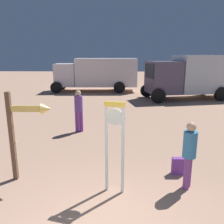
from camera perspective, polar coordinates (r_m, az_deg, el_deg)
standing_clock at (r=4.96m, az=0.69°, el=-6.54°), size 0.44×0.19×2.03m
arrow_sign at (r=5.75m, az=-20.36°, el=-2.73°), size 1.03×0.25×2.15m
person_near_clock at (r=5.49m, az=18.33°, el=-9.26°), size 0.30×0.30×1.55m
backpack at (r=6.30m, az=15.80°, el=-12.57°), size 0.31×0.19×0.44m
person_distant at (r=9.12m, az=-8.13°, el=0.76°), size 0.32×0.32×1.65m
box_truck_near at (r=17.03m, az=19.44°, el=8.49°), size 6.70×3.62×2.94m
box_truck_far at (r=19.54m, az=-3.50°, el=9.47°), size 6.91×2.72×2.67m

